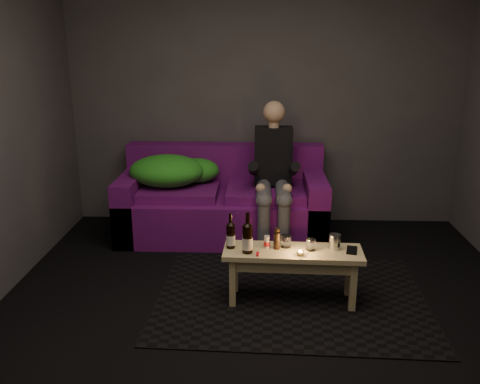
% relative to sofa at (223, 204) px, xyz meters
% --- Properties ---
extents(floor, '(4.50, 4.50, 0.00)m').
position_rel_sofa_xyz_m(floor, '(0.41, -1.82, -0.31)').
color(floor, black).
rests_on(floor, ground).
extents(room, '(4.50, 4.50, 4.50)m').
position_rel_sofa_xyz_m(room, '(0.41, -1.35, 1.33)').
color(room, silver).
rests_on(room, ground).
extents(rug, '(2.08, 1.55, 0.01)m').
position_rel_sofa_xyz_m(rug, '(0.61, -1.31, -0.31)').
color(rug, black).
rests_on(rug, floor).
extents(sofa, '(2.00, 0.90, 0.86)m').
position_rel_sofa_xyz_m(sofa, '(0.00, 0.00, 0.00)').
color(sofa, '#660E6B').
rests_on(sofa, floor).
extents(green_blanket, '(0.88, 0.60, 0.30)m').
position_rel_sofa_xyz_m(green_blanket, '(-0.50, -0.01, 0.34)').
color(green_blanket, green).
rests_on(green_blanket, sofa).
extents(person, '(0.36, 0.83, 1.33)m').
position_rel_sofa_xyz_m(person, '(0.49, -0.16, 0.38)').
color(person, black).
rests_on(person, sofa).
extents(coffee_table, '(1.03, 0.36, 0.42)m').
position_rel_sofa_xyz_m(coffee_table, '(0.61, -1.36, 0.03)').
color(coffee_table, '#F0D28C').
rests_on(coffee_table, rug).
extents(beer_bottle_a, '(0.07, 0.07, 0.27)m').
position_rel_sofa_xyz_m(beer_bottle_a, '(0.15, -1.34, 0.20)').
color(beer_bottle_a, black).
rests_on(beer_bottle_a, coffee_table).
extents(beer_bottle_b, '(0.08, 0.08, 0.31)m').
position_rel_sofa_xyz_m(beer_bottle_b, '(0.28, -1.42, 0.22)').
color(beer_bottle_b, black).
rests_on(beer_bottle_b, coffee_table).
extents(salt_shaker, '(0.05, 0.05, 0.09)m').
position_rel_sofa_xyz_m(salt_shaker, '(0.42, -1.32, 0.15)').
color(salt_shaker, silver).
rests_on(salt_shaker, coffee_table).
extents(pepper_mill, '(0.05, 0.05, 0.13)m').
position_rel_sofa_xyz_m(pepper_mill, '(0.49, -1.34, 0.17)').
color(pepper_mill, black).
rests_on(pepper_mill, coffee_table).
extents(tumbler_back, '(0.08, 0.08, 0.09)m').
position_rel_sofa_xyz_m(tumbler_back, '(0.56, -1.31, 0.15)').
color(tumbler_back, white).
rests_on(tumbler_back, coffee_table).
extents(tealight, '(0.05, 0.05, 0.04)m').
position_rel_sofa_xyz_m(tealight, '(0.66, -1.45, 0.12)').
color(tealight, white).
rests_on(tealight, coffee_table).
extents(tumbler_front, '(0.08, 0.08, 0.09)m').
position_rel_sofa_xyz_m(tumbler_front, '(0.74, -1.36, 0.15)').
color(tumbler_front, white).
rests_on(tumbler_front, coffee_table).
extents(steel_cup, '(0.08, 0.08, 0.11)m').
position_rel_sofa_xyz_m(steel_cup, '(0.91, -1.33, 0.16)').
color(steel_cup, '#B9BCC0').
rests_on(steel_cup, coffee_table).
extents(smartphone, '(0.10, 0.16, 0.01)m').
position_rel_sofa_xyz_m(smartphone, '(1.04, -1.36, 0.11)').
color(smartphone, black).
rests_on(smartphone, coffee_table).
extents(red_lighter, '(0.02, 0.06, 0.01)m').
position_rel_sofa_xyz_m(red_lighter, '(0.35, -1.46, 0.11)').
color(red_lighter, red).
rests_on(red_lighter, coffee_table).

